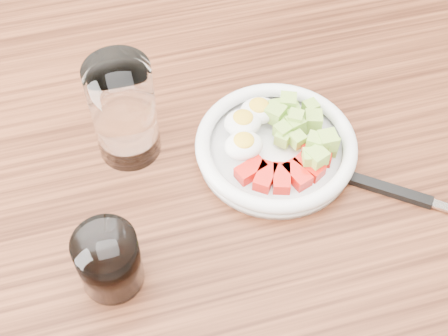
% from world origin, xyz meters
% --- Properties ---
extents(dining_table, '(1.50, 0.90, 0.77)m').
position_xyz_m(dining_table, '(0.00, 0.00, 0.67)').
color(dining_table, brown).
rests_on(dining_table, ground).
extents(bowl, '(0.21, 0.21, 0.05)m').
position_xyz_m(bowl, '(0.07, 0.04, 0.79)').
color(bowl, white).
rests_on(bowl, dining_table).
extents(fork, '(0.18, 0.14, 0.01)m').
position_xyz_m(fork, '(0.21, -0.08, 0.77)').
color(fork, black).
rests_on(fork, dining_table).
extents(water_glass, '(0.08, 0.08, 0.14)m').
position_xyz_m(water_glass, '(-0.11, 0.10, 0.84)').
color(water_glass, white).
rests_on(water_glass, dining_table).
extents(coffee_glass, '(0.07, 0.07, 0.08)m').
position_xyz_m(coffee_glass, '(-0.16, -0.08, 0.81)').
color(coffee_glass, white).
rests_on(coffee_glass, dining_table).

